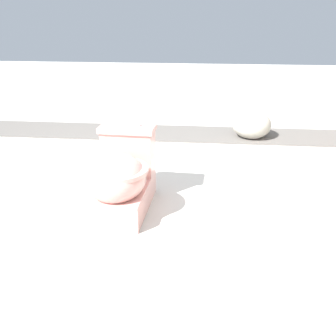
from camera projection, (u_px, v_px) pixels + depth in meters
ground_plane at (134, 189)px, 2.86m from camera, size 14.00×14.00×0.00m
gravel_strip at (205, 134)px, 4.08m from camera, size 0.56×8.00×0.01m
toilet at (121, 178)px, 2.50m from camera, size 0.65×0.41×0.52m
boulder_near at (252, 125)px, 3.94m from camera, size 0.41×0.42×0.28m
boulder_far at (252, 126)px, 3.93m from camera, size 0.42×0.43×0.26m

